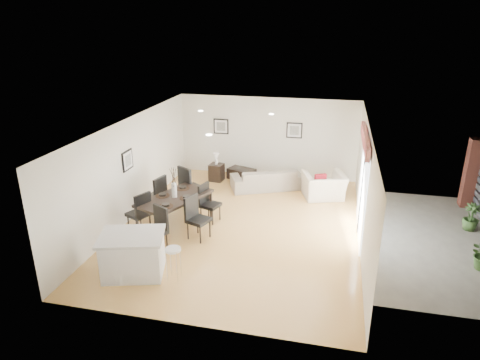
% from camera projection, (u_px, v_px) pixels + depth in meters
% --- Properties ---
extents(ground, '(8.00, 8.00, 0.00)m').
position_uv_depth(ground, '(241.00, 226.00, 11.20)').
color(ground, '#D7AB58').
rests_on(ground, ground).
extents(wall_back, '(6.00, 0.04, 2.70)m').
position_uv_depth(wall_back, '(267.00, 137.00, 14.38)').
color(wall_back, white).
rests_on(wall_back, ground).
extents(wall_front, '(6.00, 0.04, 2.70)m').
position_uv_depth(wall_front, '(187.00, 259.00, 7.07)').
color(wall_front, white).
rests_on(wall_front, ground).
extents(wall_left, '(0.04, 8.00, 2.70)m').
position_uv_depth(wall_left, '(131.00, 169.00, 11.35)').
color(wall_left, white).
rests_on(wall_left, ground).
extents(wall_right, '(0.04, 8.00, 2.70)m').
position_uv_depth(wall_right, '(365.00, 187.00, 10.10)').
color(wall_right, white).
rests_on(wall_right, ground).
extents(ceiling, '(6.00, 8.00, 0.02)m').
position_uv_depth(ceiling, '(241.00, 125.00, 10.25)').
color(ceiling, white).
rests_on(ceiling, wall_back).
extents(sofa, '(2.40, 1.71, 0.65)m').
position_uv_depth(sofa, '(267.00, 179.00, 13.58)').
color(sofa, gray).
rests_on(sofa, ground).
extents(armchair, '(1.45, 1.36, 0.77)m').
position_uv_depth(armchair, '(324.00, 186.00, 12.82)').
color(armchair, white).
rests_on(armchair, ground).
extents(courtyard_plant_b, '(0.42, 0.42, 0.71)m').
position_uv_depth(courtyard_plant_b, '(471.00, 217.00, 10.87)').
color(courtyard_plant_b, '#355424').
rests_on(courtyard_plant_b, ground).
extents(dining_table, '(1.68, 2.21, 0.82)m').
position_uv_depth(dining_table, '(175.00, 200.00, 10.92)').
color(dining_table, black).
rests_on(dining_table, ground).
extents(dining_chair_wnear, '(0.65, 0.65, 1.09)m').
position_uv_depth(dining_chair_wnear, '(141.00, 211.00, 10.63)').
color(dining_chair_wnear, black).
rests_on(dining_chair_wnear, ground).
extents(dining_chair_wfar, '(0.63, 0.63, 1.15)m').
position_uv_depth(dining_chair_wfar, '(157.00, 194.00, 11.53)').
color(dining_chair_wfar, black).
rests_on(dining_chair_wfar, ground).
extents(dining_chair_enear, '(0.63, 0.63, 1.09)m').
position_uv_depth(dining_chair_enear, '(195.00, 215.00, 10.40)').
color(dining_chair_enear, black).
rests_on(dining_chair_enear, ground).
extents(dining_chair_efar, '(0.57, 0.57, 1.03)m').
position_uv_depth(dining_chair_efar, '(207.00, 201.00, 11.31)').
color(dining_chair_efar, black).
rests_on(dining_chair_efar, ground).
extents(dining_chair_head, '(0.66, 0.66, 1.08)m').
position_uv_depth(dining_chair_head, '(157.00, 226.00, 9.83)').
color(dining_chair_head, black).
rests_on(dining_chair_head, ground).
extents(dining_chair_foot, '(0.76, 0.76, 1.23)m').
position_uv_depth(dining_chair_foot, '(189.00, 185.00, 12.07)').
color(dining_chair_foot, black).
rests_on(dining_chair_foot, ground).
extents(vase, '(1.02, 1.56, 0.79)m').
position_uv_depth(vase, '(174.00, 185.00, 10.78)').
color(vase, white).
rests_on(vase, dining_table).
extents(coffee_table, '(1.01, 0.80, 0.35)m').
position_uv_depth(coffee_table, '(242.00, 174.00, 14.45)').
color(coffee_table, black).
rests_on(coffee_table, ground).
extents(side_table, '(0.48, 0.48, 0.58)m').
position_uv_depth(side_table, '(217.00, 172.00, 14.26)').
color(side_table, black).
rests_on(side_table, ground).
extents(table_lamp, '(0.20, 0.20, 0.38)m').
position_uv_depth(table_lamp, '(216.00, 157.00, 14.07)').
color(table_lamp, white).
rests_on(table_lamp, side_table).
extents(cushion, '(0.36, 0.25, 0.35)m').
position_uv_depth(cushion, '(320.00, 180.00, 12.67)').
color(cushion, maroon).
rests_on(cushion, armchair).
extents(kitchen_island, '(1.53, 1.32, 0.91)m').
position_uv_depth(kitchen_island, '(133.00, 254.00, 8.93)').
color(kitchen_island, silver).
rests_on(kitchen_island, ground).
extents(bar_stool, '(0.33, 0.33, 0.72)m').
position_uv_depth(bar_stool, '(173.00, 253.00, 8.69)').
color(bar_stool, silver).
rests_on(bar_stool, ground).
extents(framed_print_back_left, '(0.52, 0.04, 0.52)m').
position_uv_depth(framed_print_back_left, '(221.00, 126.00, 14.58)').
color(framed_print_back_left, black).
rests_on(framed_print_back_left, wall_back).
extents(framed_print_back_right, '(0.52, 0.04, 0.52)m').
position_uv_depth(framed_print_back_right, '(294.00, 130.00, 14.05)').
color(framed_print_back_right, black).
rests_on(framed_print_back_right, wall_back).
extents(framed_print_left_wall, '(0.04, 0.52, 0.52)m').
position_uv_depth(framed_print_left_wall, '(128.00, 160.00, 11.06)').
color(framed_print_left_wall, black).
rests_on(framed_print_left_wall, wall_left).
extents(sliding_door, '(0.12, 2.70, 2.57)m').
position_uv_depth(sliding_door, '(363.00, 170.00, 10.27)').
color(sliding_door, white).
rests_on(sliding_door, wall_right).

